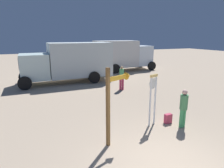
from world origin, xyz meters
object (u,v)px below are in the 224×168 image
object	(u,v)px
backpack	(168,119)
person_distant	(122,77)
person_near_clock	(184,107)
box_truck_near	(70,61)
box_truck_far	(122,55)
arrow_sign	(116,94)
standing_clock	(153,94)

from	to	relation	value
backpack	person_distant	bearing A→B (deg)	84.63
person_near_clock	person_distant	bearing A→B (deg)	87.66
box_truck_near	box_truck_far	world-z (taller)	box_truck_far
arrow_sign	person_near_clock	xyz separation A→B (m)	(2.86, -0.06, -0.84)
box_truck_far	backpack	bearing A→B (deg)	-107.79
arrow_sign	backpack	world-z (taller)	arrow_sign
standing_clock	backpack	world-z (taller)	standing_clock
backpack	person_distant	xyz separation A→B (m)	(0.51, 5.38, 0.71)
person_near_clock	box_truck_far	world-z (taller)	box_truck_far
arrow_sign	box_truck_far	size ratio (longest dim) A/B	0.42
box_truck_near	arrow_sign	bearing A→B (deg)	-93.06
standing_clock	person_near_clock	world-z (taller)	standing_clock
person_near_clock	box_truck_far	bearing A→B (deg)	74.00
arrow_sign	box_truck_far	xyz separation A→B (m)	(6.49, 12.60, -0.05)
person_near_clock	standing_clock	bearing A→B (deg)	144.85
box_truck_far	box_truck_near	bearing A→B (deg)	-152.90
standing_clock	box_truck_far	xyz separation A→B (m)	(4.60, 11.97, 0.37)
arrow_sign	person_distant	xyz separation A→B (m)	(3.10, 5.85, -0.80)
arrow_sign	person_distant	bearing A→B (deg)	62.07
arrow_sign	box_truck_far	bearing A→B (deg)	62.74
box_truck_near	box_truck_far	xyz separation A→B (m)	(5.98, 3.06, 0.03)
person_near_clock	box_truck_near	distance (m)	9.91
standing_clock	box_truck_near	distance (m)	9.03
standing_clock	backpack	xyz separation A→B (m)	(0.71, -0.15, -1.09)
arrow_sign	person_distant	world-z (taller)	arrow_sign
standing_clock	person_near_clock	bearing A→B (deg)	-35.15
person_distant	box_truck_far	distance (m)	7.59
standing_clock	arrow_sign	size ratio (longest dim) A/B	0.80
person_near_clock	box_truck_near	size ratio (longest dim) A/B	0.22
person_distant	box_truck_far	xyz separation A→B (m)	(3.39, 6.75, 0.75)
arrow_sign	backpack	bearing A→B (deg)	10.24
person_distant	backpack	bearing A→B (deg)	-95.37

